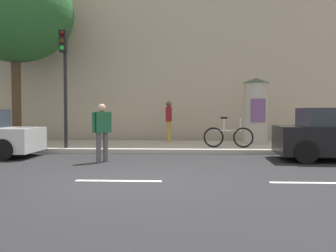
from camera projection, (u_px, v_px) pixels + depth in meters
ground_plane at (118, 181)px, 7.87m from camera, size 80.00×80.00×0.00m
sidewalk_curb at (152, 146)px, 14.85m from camera, size 36.00×4.00×0.15m
lane_markings at (118, 181)px, 7.87m from camera, size 25.80×0.16×0.01m
building_backdrop at (161, 38)px, 19.63m from camera, size 36.00×5.00×10.42m
traffic_light at (64, 69)px, 13.13m from camera, size 0.24×0.45×4.07m
poster_column at (256, 110)px, 15.13m from camera, size 1.05×1.05×2.62m
street_tree at (15, 13)px, 15.26m from camera, size 4.65×4.65×7.24m
pedestrian_in_dark_shirt at (102, 128)px, 10.75m from camera, size 0.49×0.46×1.66m
pedestrian_with_backpack at (169, 118)px, 15.91m from camera, size 0.24×0.61×1.72m
bicycle_leaning at (228, 137)px, 13.51m from camera, size 1.77×0.15×1.09m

